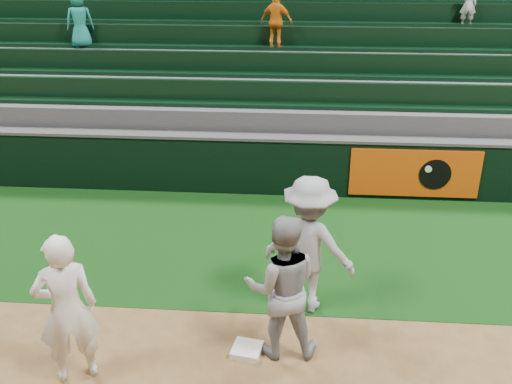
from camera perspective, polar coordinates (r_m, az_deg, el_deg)
ground at (r=7.72m, az=-1.30°, el=-16.01°), size 70.00×70.00×0.00m
foul_grass at (r=10.18m, az=0.36°, el=-5.04°), size 36.00×4.20×0.01m
first_base at (r=7.73m, az=-0.92°, el=-15.49°), size 0.43×0.43×0.08m
first_baseman at (r=7.17m, az=-18.43°, el=-11.08°), size 0.85×0.73×1.98m
baserunner at (r=7.22m, az=2.60°, el=-9.47°), size 1.01×0.82×1.96m
base_coach at (r=8.05m, az=5.29°, el=-5.30°), size 1.49×1.13×2.05m
field_wall at (r=11.89m, az=1.25°, el=2.79°), size 36.00×0.45×1.25m
stadium_seating at (r=15.20m, az=2.02°, el=11.77°), size 36.00×5.95×5.07m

